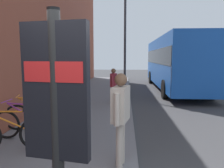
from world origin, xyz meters
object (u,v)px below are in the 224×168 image
at_px(bicycle_leaning_wall, 11,134).
at_px(transit_info_sign, 57,111).
at_px(city_bus, 175,61).
at_px(street_lamp, 125,33).
at_px(pedestrian_by_facade, 121,110).
at_px(pedestrian_near_bus, 113,82).
at_px(bicycle_far_end, 37,115).
at_px(bicycle_nearest_sign, 27,124).

height_order(bicycle_leaning_wall, transit_info_sign, transit_info_sign).
bearing_deg(city_bus, street_lamp, 133.55).
distance_m(pedestrian_by_facade, pedestrian_near_bus, 5.52).
height_order(bicycle_far_end, city_bus, city_bus).
relative_size(bicycle_nearest_sign, street_lamp, 0.31).
distance_m(bicycle_nearest_sign, pedestrian_near_bus, 4.78).
relative_size(pedestrian_near_bus, street_lamp, 0.28).
bearing_deg(pedestrian_by_facade, bicycle_leaning_wall, 79.28).
distance_m(bicycle_leaning_wall, pedestrian_near_bus, 5.43).
bearing_deg(pedestrian_by_facade, bicycle_far_end, 50.98).
bearing_deg(transit_info_sign, bicycle_leaning_wall, 35.40).
height_order(bicycle_nearest_sign, city_bus, city_bus).
distance_m(transit_info_sign, city_bus, 13.53).
bearing_deg(bicycle_leaning_wall, bicycle_nearest_sign, -2.16).
xyz_separation_m(transit_info_sign, pedestrian_near_bus, (7.73, -0.02, -0.65)).
height_order(bicycle_nearest_sign, street_lamp, street_lamp).
distance_m(bicycle_leaning_wall, transit_info_sign, 3.50).
bearing_deg(bicycle_far_end, pedestrian_near_bus, -29.43).
relative_size(bicycle_nearest_sign, pedestrian_by_facade, 1.02).
height_order(bicycle_leaning_wall, pedestrian_near_bus, pedestrian_near_bus).
xyz_separation_m(transit_info_sign, pedestrian_by_facade, (2.23, -0.47, -0.54)).
bearing_deg(city_bus, bicycle_nearest_sign, 149.38).
bearing_deg(bicycle_far_end, bicycle_leaning_wall, -177.65).
bearing_deg(pedestrian_by_facade, street_lamp, -0.33).
bearing_deg(pedestrian_near_bus, city_bus, -35.77).
distance_m(city_bus, pedestrian_near_bus, 6.53).
bearing_deg(transit_info_sign, pedestrian_by_facade, -11.79).
xyz_separation_m(bicycle_nearest_sign, city_bus, (9.61, -5.69, 1.41)).
xyz_separation_m(city_bus, street_lamp, (-3.14, 3.30, 1.50)).
bearing_deg(bicycle_leaning_wall, street_lamp, -18.61).
xyz_separation_m(bicycle_far_end, pedestrian_by_facade, (-1.97, -2.43, 0.67)).
bearing_deg(street_lamp, bicycle_far_end, 156.32).
relative_size(pedestrian_by_facade, pedestrian_near_bus, 1.13).
xyz_separation_m(bicycle_leaning_wall, pedestrian_near_bus, (5.05, -1.93, 0.56)).
relative_size(transit_info_sign, city_bus, 0.23).
xyz_separation_m(bicycle_far_end, pedestrian_near_bus, (3.53, -1.99, 0.56)).
relative_size(bicycle_far_end, city_bus, 0.16).
bearing_deg(bicycle_leaning_wall, pedestrian_by_facade, -100.72).
xyz_separation_m(pedestrian_near_bus, street_lamp, (2.12, -0.49, 2.36)).
xyz_separation_m(bicycle_nearest_sign, bicycle_far_end, (0.83, 0.09, -0.00)).
bearing_deg(street_lamp, bicycle_leaning_wall, 161.39).
xyz_separation_m(bicycle_nearest_sign, pedestrian_near_bus, (4.35, -1.90, 0.56)).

